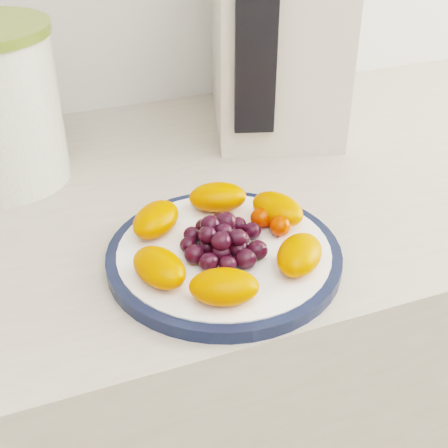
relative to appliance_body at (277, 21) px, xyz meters
name	(u,v)px	position (x,y,z in m)	size (l,w,h in m)	color
counter	(204,412)	(-0.18, -0.15, -0.61)	(3.50, 0.60, 0.90)	#B3A795
cabinet_face	(204,424)	(-0.18, -0.15, -0.64)	(3.48, 0.58, 0.84)	#9F764D
plate_rim	(224,256)	(-0.21, -0.32, -0.15)	(0.26, 0.26, 0.01)	#111932
plate_face	(224,256)	(-0.21, -0.32, -0.15)	(0.23, 0.23, 0.02)	white
appliance_body	(277,21)	(0.00, 0.00, 0.00)	(0.18, 0.25, 0.31)	beige
appliance_panel	(256,46)	(-0.08, -0.11, 0.00)	(0.05, 0.02, 0.23)	black
fruit_plate	(226,236)	(-0.20, -0.32, -0.13)	(0.22, 0.22, 0.03)	#DB4800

